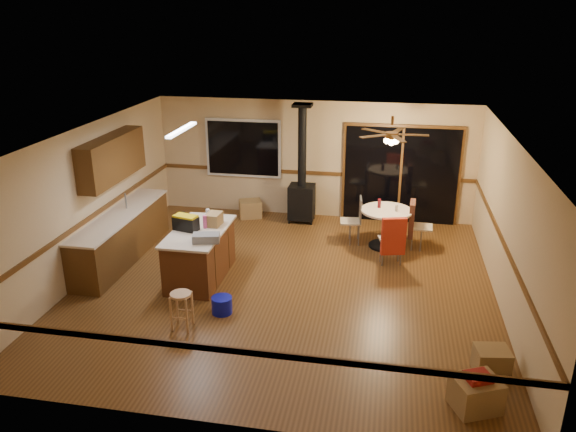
% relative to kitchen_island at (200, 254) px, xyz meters
% --- Properties ---
extents(floor, '(7.00, 7.00, 0.00)m').
position_rel_kitchen_island_xyz_m(floor, '(1.50, 0.00, -0.45)').
color(floor, brown).
rests_on(floor, ground).
extents(ceiling, '(7.00, 7.00, 0.00)m').
position_rel_kitchen_island_xyz_m(ceiling, '(1.50, 0.00, 2.15)').
color(ceiling, silver).
rests_on(ceiling, ground).
extents(wall_back, '(7.00, 0.00, 7.00)m').
position_rel_kitchen_island_xyz_m(wall_back, '(1.50, 3.50, 0.85)').
color(wall_back, tan).
rests_on(wall_back, ground).
extents(wall_front, '(7.00, 0.00, 7.00)m').
position_rel_kitchen_island_xyz_m(wall_front, '(1.50, -3.50, 0.85)').
color(wall_front, tan).
rests_on(wall_front, ground).
extents(wall_left, '(0.00, 7.00, 7.00)m').
position_rel_kitchen_island_xyz_m(wall_left, '(-2.00, 0.00, 0.85)').
color(wall_left, tan).
rests_on(wall_left, ground).
extents(wall_right, '(0.00, 7.00, 7.00)m').
position_rel_kitchen_island_xyz_m(wall_right, '(5.00, 0.00, 0.85)').
color(wall_right, tan).
rests_on(wall_right, ground).
extents(chair_rail, '(7.00, 7.00, 0.08)m').
position_rel_kitchen_island_xyz_m(chair_rail, '(1.50, 0.00, 0.55)').
color(chair_rail, '#563415').
rests_on(chair_rail, ground).
extents(window, '(1.72, 0.10, 1.32)m').
position_rel_kitchen_island_xyz_m(window, '(-0.10, 3.45, 1.05)').
color(window, black).
rests_on(window, ground).
extents(sliding_door, '(2.52, 0.10, 2.10)m').
position_rel_kitchen_island_xyz_m(sliding_door, '(3.40, 3.45, 0.60)').
color(sliding_door, black).
rests_on(sliding_door, ground).
extents(lower_cabinets, '(0.60, 3.00, 0.86)m').
position_rel_kitchen_island_xyz_m(lower_cabinets, '(-1.70, 0.50, -0.02)').
color(lower_cabinets, '#503114').
rests_on(lower_cabinets, ground).
extents(countertop, '(0.64, 3.04, 0.04)m').
position_rel_kitchen_island_xyz_m(countertop, '(-1.70, 0.50, 0.43)').
color(countertop, beige).
rests_on(countertop, lower_cabinets).
extents(upper_cabinets, '(0.35, 2.00, 0.80)m').
position_rel_kitchen_island_xyz_m(upper_cabinets, '(-1.83, 0.70, 1.45)').
color(upper_cabinets, '#503114').
rests_on(upper_cabinets, ground).
extents(kitchen_island, '(0.88, 1.68, 0.90)m').
position_rel_kitchen_island_xyz_m(kitchen_island, '(0.00, 0.00, 0.00)').
color(kitchen_island, '#512914').
rests_on(kitchen_island, ground).
extents(wood_stove, '(0.55, 0.50, 2.52)m').
position_rel_kitchen_island_xyz_m(wood_stove, '(1.30, 3.05, 0.28)').
color(wood_stove, black).
rests_on(wood_stove, ground).
extents(ceiling_fan, '(0.24, 0.24, 0.55)m').
position_rel_kitchen_island_xyz_m(ceiling_fan, '(3.15, 1.96, 1.76)').
color(ceiling_fan, brown).
rests_on(ceiling_fan, ceiling).
extents(fluorescent_strip, '(0.10, 1.20, 0.04)m').
position_rel_kitchen_island_xyz_m(fluorescent_strip, '(-0.30, 0.30, 2.11)').
color(fluorescent_strip, white).
rests_on(fluorescent_strip, ceiling).
extents(toolbox_grey, '(0.47, 0.33, 0.13)m').
position_rel_kitchen_island_xyz_m(toolbox_grey, '(0.29, -0.45, 0.51)').
color(toolbox_grey, slate).
rests_on(toolbox_grey, kitchen_island).
extents(toolbox_black, '(0.46, 0.31, 0.23)m').
position_rel_kitchen_island_xyz_m(toolbox_black, '(-0.21, -0.02, 0.56)').
color(toolbox_black, black).
rests_on(toolbox_black, kitchen_island).
extents(toolbox_yellow_lid, '(0.44, 0.30, 0.03)m').
position_rel_kitchen_island_xyz_m(toolbox_yellow_lid, '(-0.21, -0.02, 0.69)').
color(toolbox_yellow_lid, gold).
rests_on(toolbox_yellow_lid, toolbox_black).
extents(box_on_island, '(0.26, 0.34, 0.22)m').
position_rel_kitchen_island_xyz_m(box_on_island, '(0.19, 0.28, 0.56)').
color(box_on_island, olive).
rests_on(box_on_island, kitchen_island).
extents(bottle_dark, '(0.09, 0.09, 0.25)m').
position_rel_kitchen_island_xyz_m(bottle_dark, '(-0.32, 0.15, 0.57)').
color(bottle_dark, black).
rests_on(bottle_dark, kitchen_island).
extents(bottle_pink, '(0.09, 0.09, 0.23)m').
position_rel_kitchen_island_xyz_m(bottle_pink, '(0.08, 0.13, 0.56)').
color(bottle_pink, '#D84C8C').
rests_on(bottle_pink, kitchen_island).
extents(bottle_white, '(0.08, 0.08, 0.20)m').
position_rel_kitchen_island_xyz_m(bottle_white, '(0.00, 0.51, 0.55)').
color(bottle_white, white).
rests_on(bottle_white, kitchen_island).
extents(bar_stool, '(0.34, 0.34, 0.57)m').
position_rel_kitchen_island_xyz_m(bar_stool, '(0.26, -1.61, -0.17)').
color(bar_stool, tan).
rests_on(bar_stool, floor).
extents(blue_bucket, '(0.38, 0.38, 0.27)m').
position_rel_kitchen_island_xyz_m(blue_bucket, '(0.71, -1.10, -0.32)').
color(blue_bucket, '#0C12B2').
rests_on(blue_bucket, floor).
extents(dining_table, '(1.00, 1.00, 0.78)m').
position_rel_kitchen_island_xyz_m(dining_table, '(3.15, 1.96, 0.08)').
color(dining_table, black).
rests_on(dining_table, ground).
extents(glass_red, '(0.08, 0.08, 0.18)m').
position_rel_kitchen_island_xyz_m(glass_red, '(3.00, 2.06, 0.42)').
color(glass_red, '#590C14').
rests_on(glass_red, dining_table).
extents(glass_cream, '(0.07, 0.07, 0.12)m').
position_rel_kitchen_island_xyz_m(glass_cream, '(3.33, 1.91, 0.39)').
color(glass_cream, beige).
rests_on(glass_cream, dining_table).
extents(chair_left, '(0.45, 0.44, 0.51)m').
position_rel_kitchen_island_xyz_m(chair_left, '(2.55, 2.07, 0.14)').
color(chair_left, tan).
rests_on(chair_left, ground).
extents(chair_near, '(0.52, 0.55, 0.70)m').
position_rel_kitchen_island_xyz_m(chair_near, '(3.29, 1.08, 0.14)').
color(chair_near, tan).
rests_on(chair_near, ground).
extents(chair_right, '(0.48, 0.45, 0.70)m').
position_rel_kitchen_island_xyz_m(chair_right, '(3.66, 2.02, 0.14)').
color(chair_right, tan).
rests_on(chair_right, ground).
extents(box_under_window, '(0.59, 0.53, 0.39)m').
position_rel_kitchen_island_xyz_m(box_under_window, '(0.12, 3.10, -0.26)').
color(box_under_window, olive).
rests_on(box_under_window, floor).
extents(box_corner_a, '(0.66, 0.62, 0.40)m').
position_rel_kitchen_island_xyz_m(box_corner_a, '(4.31, -2.69, -0.25)').
color(box_corner_a, olive).
rests_on(box_corner_a, floor).
extents(box_corner_b, '(0.48, 0.43, 0.35)m').
position_rel_kitchen_island_xyz_m(box_corner_b, '(4.60, -1.93, -0.28)').
color(box_corner_b, olive).
rests_on(box_corner_b, floor).
extents(box_small_red, '(0.36, 0.34, 0.08)m').
position_rel_kitchen_island_xyz_m(box_small_red, '(4.31, -2.69, -0.02)').
color(box_small_red, maroon).
rests_on(box_small_red, box_corner_a).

